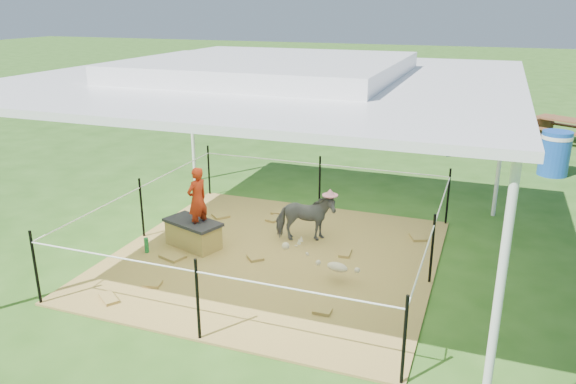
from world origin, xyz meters
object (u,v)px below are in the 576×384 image
(woman, at_px, (197,193))
(picnic_table_far, at_px, (566,131))
(pony, at_px, (305,218))
(trash_barrel, at_px, (555,153))
(distant_person, at_px, (444,131))
(picnic_table_near, at_px, (443,127))
(straw_bale, at_px, (194,235))
(foal, at_px, (337,265))
(green_bottle, at_px, (146,245))

(woman, distance_m, picnic_table_far, 11.25)
(pony, distance_m, trash_barrel, 6.63)
(distant_person, bearing_deg, woman, 84.16)
(woman, xyz_separation_m, picnic_table_near, (2.78, 8.42, -0.48))
(straw_bale, relative_size, woman, 0.83)
(woman, xyz_separation_m, trash_barrel, (5.35, 6.14, -0.41))
(straw_bale, relative_size, foal, 0.97)
(picnic_table_near, bearing_deg, foal, -92.51)
(pony, xyz_separation_m, foal, (0.84, -1.14, -0.15))
(green_bottle, bearing_deg, straw_bale, 39.29)
(woman, bearing_deg, green_bottle, -36.68)
(trash_barrel, xyz_separation_m, picnic_table_near, (-2.57, 2.28, -0.07))
(straw_bale, bearing_deg, distant_person, 67.11)
(straw_bale, bearing_deg, foal, -8.38)
(pony, relative_size, picnic_table_near, 0.45)
(picnic_table_near, relative_size, picnic_table_far, 1.32)
(green_bottle, xyz_separation_m, picnic_table_near, (3.43, 8.87, 0.28))
(picnic_table_far, bearing_deg, picnic_table_near, -130.90)
(straw_bale, relative_size, picnic_table_far, 0.54)
(pony, distance_m, foal, 1.43)
(green_bottle, distance_m, picnic_table_near, 9.52)
(pony, relative_size, foal, 1.06)
(pony, bearing_deg, distant_person, -33.63)
(picnic_table_near, distance_m, picnic_table_far, 3.31)
(picnic_table_near, height_order, distant_person, distant_person)
(woman, bearing_deg, trash_barrel, 157.54)
(straw_bale, relative_size, picnic_table_near, 0.41)
(foal, height_order, picnic_table_near, picnic_table_near)
(trash_barrel, bearing_deg, green_bottle, -132.33)
(green_bottle, bearing_deg, trash_barrel, 47.67)
(woman, height_order, foal, woman)
(green_bottle, height_order, distant_person, distant_person)
(picnic_table_far, bearing_deg, pony, -88.12)
(woman, xyz_separation_m, picnic_table_far, (5.88, 9.57, -0.58))
(woman, distance_m, pony, 1.71)
(green_bottle, relative_size, distant_person, 0.20)
(green_bottle, distance_m, trash_barrel, 8.92)
(foal, bearing_deg, distant_person, 97.53)
(trash_barrel, bearing_deg, straw_bale, -131.60)
(trash_barrel, bearing_deg, picnic_table_near, 138.37)
(green_bottle, bearing_deg, picnic_table_far, 56.90)
(foal, distance_m, distant_person, 7.49)
(pony, relative_size, picnic_table_far, 0.59)
(green_bottle, relative_size, trash_barrel, 0.24)
(woman, bearing_deg, picnic_table_near, -179.67)
(picnic_table_far, bearing_deg, trash_barrel, -70.07)
(picnic_table_near, bearing_deg, pony, -99.22)
(pony, xyz_separation_m, picnic_table_far, (4.44, 8.78, -0.10))
(foal, distance_m, picnic_table_far, 10.56)
(pony, distance_m, picnic_table_near, 7.75)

